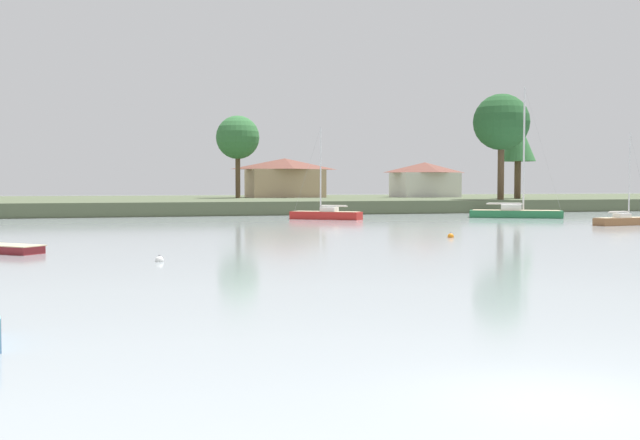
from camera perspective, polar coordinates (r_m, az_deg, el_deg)
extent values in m
plane|color=#939EA3|center=(14.11, 17.08, -12.56)|extent=(514.21, 514.21, 0.00)
cube|color=#4C563D|center=(116.29, -13.10, 1.17)|extent=(231.39, 55.30, 1.63)
cube|color=brown|center=(74.60, 21.55, -0.28)|extent=(6.19, 2.18, 1.13)
cube|color=#CCB78E|center=(74.58, 21.56, 0.17)|extent=(5.80, 1.96, 0.04)
cube|color=silver|center=(74.36, 21.39, 0.32)|extent=(1.43, 1.10, 0.36)
cylinder|color=silver|center=(74.87, 21.87, 3.10)|extent=(0.12, 0.12, 7.60)
cylinder|color=silver|center=(74.05, 21.17, 0.53)|extent=(2.42, 0.38, 0.10)
cylinder|color=silver|center=(74.05, 21.17, 0.57)|extent=(2.18, 0.39, 0.14)
cylinder|color=#999999|center=(75.73, 22.51, 3.06)|extent=(2.42, 0.30, 7.56)
cube|color=#B2231E|center=(80.90, 0.44, 0.13)|extent=(7.08, 6.31, 1.37)
cube|color=#CCB78E|center=(80.87, 0.44, 0.63)|extent=(6.58, 5.84, 0.04)
cube|color=silver|center=(80.73, 0.69, 0.80)|extent=(2.09, 2.04, 0.45)
cylinder|color=silver|center=(81.07, 0.05, 3.76)|extent=(0.15, 0.15, 8.79)
cylinder|color=silver|center=(80.52, 1.04, 1.03)|extent=(2.40, 2.00, 0.12)
cylinder|color=silver|center=(80.52, 1.04, 1.07)|extent=(2.18, 1.82, 0.14)
cylinder|color=#999999|center=(81.65, -0.93, 3.73)|extent=(2.35, 1.93, 8.74)
cube|color=maroon|center=(44.28, -21.82, -2.13)|extent=(3.51, 3.42, 0.61)
cube|color=#C6B289|center=(44.26, -21.83, -1.74)|extent=(3.70, 3.61, 0.05)
cube|color=tan|center=(44.26, -21.83, -1.79)|extent=(0.96, 1.02, 0.03)
cube|color=#236B3D|center=(87.60, 14.24, 0.24)|extent=(9.97, 7.52, 1.36)
cube|color=#CCB78E|center=(87.58, 14.25, 0.70)|extent=(9.28, 6.92, 0.04)
cube|color=silver|center=(87.56, 13.93, 0.91)|extent=(2.81, 2.69, 0.59)
cylinder|color=silver|center=(87.62, 14.82, 5.10)|extent=(0.20, 0.20, 13.42)
cylinder|color=silver|center=(87.56, 13.48, 1.18)|extent=(3.48, 2.16, 0.16)
cylinder|color=silver|center=(87.55, 13.48, 1.21)|extent=(3.13, 1.94, 0.14)
cylinder|color=#999999|center=(87.68, 16.11, 5.06)|extent=(3.42, 2.04, 13.38)
sphere|color=white|center=(37.46, -11.76, -2.93)|extent=(0.40, 0.40, 0.40)
torus|color=#333338|center=(37.44, -11.76, -2.56)|extent=(0.12, 0.12, 0.02)
sphere|color=orange|center=(54.10, 9.62, -1.20)|extent=(0.43, 0.43, 0.43)
torus|color=#333338|center=(54.08, 9.62, -0.93)|extent=(0.12, 0.12, 0.02)
cylinder|color=brown|center=(116.41, -6.08, 3.50)|extent=(0.73, 0.73, 7.60)
sphere|color=#336B38|center=(116.61, -6.09, 6.09)|extent=(6.49, 6.49, 6.49)
cylinder|color=brown|center=(106.75, 13.20, 3.82)|extent=(0.87, 0.87, 8.70)
sphere|color=#235128|center=(107.06, 13.24, 7.06)|extent=(7.53, 7.53, 7.53)
cylinder|color=brown|center=(114.40, 14.38, 3.72)|extent=(0.92, 0.92, 8.67)
cone|color=#336B38|center=(114.55, 14.40, 5.76)|extent=(5.03, 5.03, 6.15)
cube|color=silver|center=(125.52, 7.73, 2.59)|extent=(9.50, 7.17, 3.92)
pyramid|color=brown|center=(125.54, 7.74, 3.86)|extent=(10.26, 7.74, 1.66)
cube|color=tan|center=(121.51, -2.61, 2.72)|extent=(11.36, 7.55, 4.39)
pyramid|color=brown|center=(121.55, -2.61, 4.16)|extent=(12.27, 8.15, 1.73)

